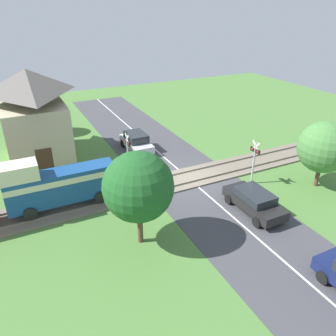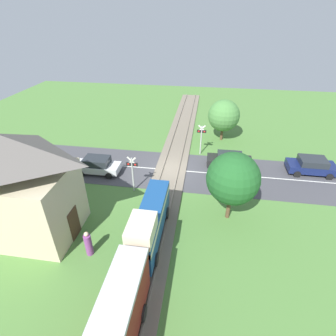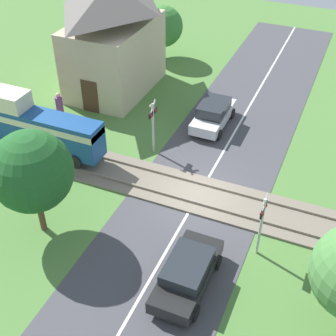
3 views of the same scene
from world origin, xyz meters
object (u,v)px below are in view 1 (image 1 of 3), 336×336
pedestrian_by_station (29,178)px  car_far_side (136,141)px  crossing_signal_east_approach (128,149)px  crossing_signal_west_approach (254,157)px  car_near_crossing (254,201)px  station_building (34,117)px

pedestrian_by_station → car_far_side: bearing=-71.5°
car_far_side → crossing_signal_east_approach: crossing_signal_east_approach is taller
car_far_side → pedestrian_by_station: pedestrian_by_station is taller
crossing_signal_east_approach → crossing_signal_west_approach: bearing=-125.2°
car_near_crossing → station_building: station_building is taller
car_near_crossing → pedestrian_by_station: 14.46m
car_near_crossing → station_building: 17.12m
car_far_side → station_building: (1.81, 7.44, 2.63)m
car_near_crossing → car_far_side: size_ratio=1.03×
crossing_signal_east_approach → station_building: bearing=43.3°
station_building → pedestrian_by_station: size_ratio=4.06×
car_far_side → pedestrian_by_station: bearing=108.5°
station_building → crossing_signal_east_approach: bearing=-136.7°
crossing_signal_west_approach → station_building: (10.65, 12.42, 1.42)m
car_far_side → crossing_signal_east_approach: size_ratio=1.27×
car_near_crossing → pedestrian_by_station: (8.66, 11.58, 0.07)m
car_far_side → crossing_signal_west_approach: (-8.83, -4.98, 1.21)m
crossing_signal_east_approach → car_near_crossing: bearing=-147.2°
crossing_signal_east_approach → station_building: (5.66, 5.34, 1.42)m
crossing_signal_east_approach → station_building: station_building is taller
car_far_side → crossing_signal_west_approach: crossing_signal_west_approach is taller
crossing_signal_east_approach → car_far_side: bearing=-28.6°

